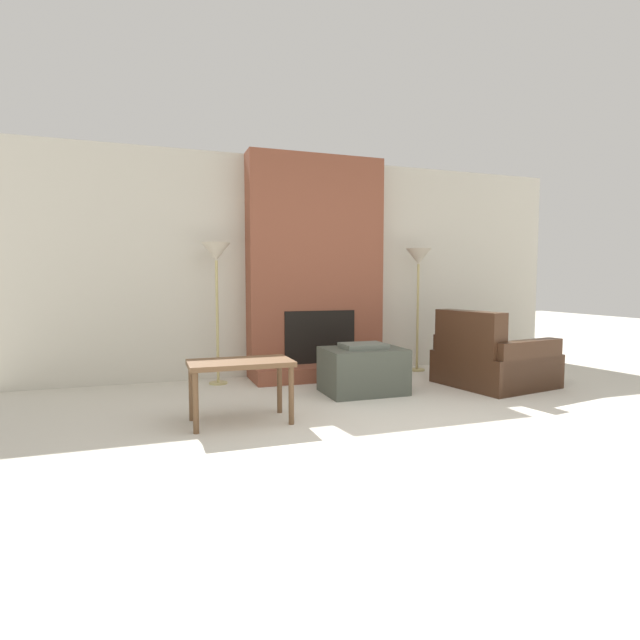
{
  "coord_description": "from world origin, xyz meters",
  "views": [
    {
      "loc": [
        -1.91,
        -2.82,
        1.15
      ],
      "look_at": [
        0.0,
        2.69,
        0.68
      ],
      "focal_mm": 28.0,
      "sensor_mm": 36.0,
      "label": 1
    }
  ],
  "objects_px": {
    "armchair": "(489,363)",
    "floor_lamp_right": "(418,264)",
    "ottoman": "(363,370)",
    "floor_lamp_left": "(216,260)",
    "side_table": "(240,369)"
  },
  "relations": [
    {
      "from": "armchair",
      "to": "floor_lamp_right",
      "type": "xyz_separation_m",
      "value": [
        -0.28,
        1.06,
        1.1
      ]
    },
    {
      "from": "ottoman",
      "to": "floor_lamp_left",
      "type": "relative_size",
      "value": 0.51
    },
    {
      "from": "ottoman",
      "to": "armchair",
      "type": "xyz_separation_m",
      "value": [
        1.44,
        -0.13,
        0.01
      ]
    },
    {
      "from": "side_table",
      "to": "floor_lamp_left",
      "type": "relative_size",
      "value": 0.53
    },
    {
      "from": "armchair",
      "to": "floor_lamp_left",
      "type": "relative_size",
      "value": 0.74
    },
    {
      "from": "ottoman",
      "to": "floor_lamp_right",
      "type": "bearing_deg",
      "value": 38.68
    },
    {
      "from": "floor_lamp_left",
      "to": "floor_lamp_right",
      "type": "relative_size",
      "value": 1.01
    },
    {
      "from": "floor_lamp_left",
      "to": "floor_lamp_right",
      "type": "bearing_deg",
      "value": 0.0
    },
    {
      "from": "ottoman",
      "to": "floor_lamp_right",
      "type": "distance_m",
      "value": 1.86
    },
    {
      "from": "ottoman",
      "to": "floor_lamp_left",
      "type": "height_order",
      "value": "floor_lamp_left"
    },
    {
      "from": "side_table",
      "to": "floor_lamp_right",
      "type": "distance_m",
      "value": 3.12
    },
    {
      "from": "side_table",
      "to": "armchair",
      "type": "bearing_deg",
      "value": 10.39
    },
    {
      "from": "ottoman",
      "to": "floor_lamp_left",
      "type": "xyz_separation_m",
      "value": [
        -1.33,
        0.93,
        1.12
      ]
    },
    {
      "from": "floor_lamp_left",
      "to": "armchair",
      "type": "bearing_deg",
      "value": -20.97
    },
    {
      "from": "floor_lamp_left",
      "to": "floor_lamp_right",
      "type": "height_order",
      "value": "floor_lamp_left"
    }
  ]
}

